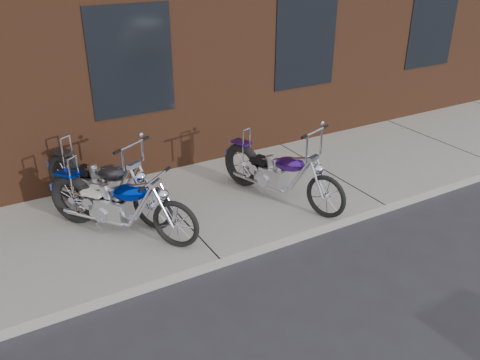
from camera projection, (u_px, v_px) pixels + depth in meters
ground at (220, 268)px, 6.84m from camera, size 120.00×120.00×0.00m
sidewalk at (176, 215)px, 7.98m from camera, size 22.00×3.00×0.15m
chopper_purple at (279, 175)px, 8.14m from camera, size 0.93×2.30×1.34m
chopper_blue at (118, 206)px, 7.19m from camera, size 1.59×2.02×1.07m
chopper_third at (104, 185)px, 7.75m from camera, size 1.33×2.26×1.28m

